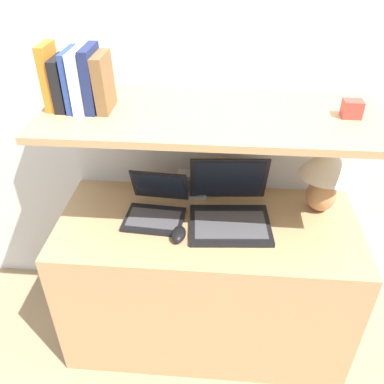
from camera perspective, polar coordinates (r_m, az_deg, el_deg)
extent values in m
plane|color=#9E8460|center=(2.10, 1.35, -24.71)|extent=(12.00, 12.00, 0.00)
cube|color=silver|center=(1.82, 3.17, 15.12)|extent=(6.00, 0.05, 2.40)
cube|color=tan|center=(1.99, 2.02, -12.27)|extent=(1.30, 0.58, 0.71)
cube|color=silver|center=(2.07, 2.59, -1.72)|extent=(1.30, 0.04, 1.16)
cube|color=tan|center=(1.57, 2.76, 10.62)|extent=(1.30, 0.52, 0.03)
ellipsoid|color=#B27A4C|center=(1.88, 17.65, -0.38)|extent=(0.13, 0.13, 0.15)
cylinder|color=tan|center=(1.83, 18.14, 1.94)|extent=(0.02, 0.02, 0.03)
cone|color=beige|center=(1.79, 18.61, 4.19)|extent=(0.23, 0.23, 0.14)
cube|color=black|center=(1.73, 5.35, -4.64)|extent=(0.36, 0.29, 0.02)
cube|color=#47474C|center=(1.71, 5.40, -4.56)|extent=(0.31, 0.21, 0.00)
cube|color=black|center=(1.79, 5.18, 1.90)|extent=(0.34, 0.10, 0.24)
cube|color=black|center=(1.79, 5.19, 1.85)|extent=(0.31, 0.08, 0.21)
cube|color=black|center=(1.76, -5.33, -3.86)|extent=(0.26, 0.20, 0.02)
cube|color=#47474C|center=(1.75, -5.40, -3.71)|extent=(0.23, 0.14, 0.00)
cube|color=black|center=(1.80, -4.58, 0.93)|extent=(0.25, 0.08, 0.17)
cube|color=black|center=(1.80, -4.62, 0.89)|extent=(0.23, 0.07, 0.15)
ellipsoid|color=black|center=(1.66, -1.88, -5.94)|extent=(0.06, 0.10, 0.04)
cube|color=gray|center=(1.88, 0.02, 1.06)|extent=(0.14, 0.07, 0.12)
cube|color=#59595B|center=(1.85, -0.07, 0.49)|extent=(0.11, 0.00, 0.09)
cube|color=orange|center=(1.65, -19.29, 15.01)|extent=(0.03, 0.12, 0.24)
cube|color=black|center=(1.64, -17.79, 14.33)|extent=(0.04, 0.14, 0.19)
cube|color=#284293|center=(1.62, -16.56, 14.84)|extent=(0.02, 0.15, 0.22)
cube|color=silver|center=(1.61, -15.31, 14.93)|extent=(0.04, 0.17, 0.22)
cube|color=navy|center=(1.59, -13.89, 15.16)|extent=(0.04, 0.15, 0.23)
cube|color=brown|center=(1.58, -12.31, 14.78)|extent=(0.05, 0.15, 0.21)
cube|color=#CC3D33|center=(1.62, 21.54, 10.81)|extent=(0.07, 0.06, 0.06)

